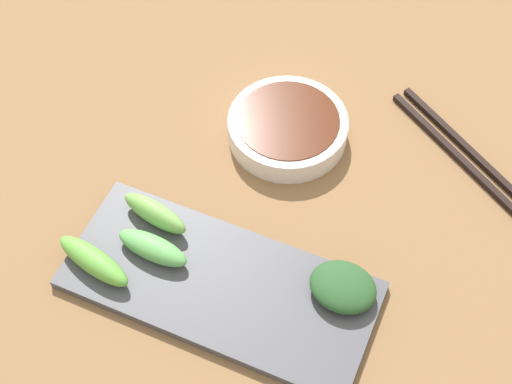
{
  "coord_description": "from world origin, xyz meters",
  "views": [
    {
      "loc": [
        0.41,
        0.16,
        0.74
      ],
      "look_at": [
        -0.03,
        -0.03,
        0.05
      ],
      "focal_mm": 51.72,
      "sensor_mm": 36.0,
      "label": 1
    }
  ],
  "objects": [
    {
      "name": "serving_plate",
      "position": [
        0.08,
        -0.03,
        0.03
      ],
      "size": [
        0.15,
        0.34,
        0.01
      ],
      "primitive_type": "cube",
      "color": "#4A4A52",
      "rests_on": "tabletop"
    },
    {
      "name": "tabletop",
      "position": [
        0.0,
        0.0,
        0.01
      ],
      "size": [
        2.1,
        2.1,
        0.02
      ],
      "primitive_type": "cube",
      "color": "olive",
      "rests_on": "ground"
    },
    {
      "name": "broccoli_stalk_2",
      "position": [
        0.12,
        -0.16,
        0.05
      ],
      "size": [
        0.05,
        0.1,
        0.03
      ],
      "primitive_type": "ellipsoid",
      "rotation": [
        0.0,
        0.0,
        -0.22
      ],
      "color": "#63B042",
      "rests_on": "serving_plate"
    },
    {
      "name": "broccoli_leafy_3",
      "position": [
        0.04,
        0.1,
        0.04
      ],
      "size": [
        0.07,
        0.08,
        0.03
      ],
      "primitive_type": "ellipsoid",
      "rotation": [
        0.0,
        0.0,
        -0.05
      ],
      "color": "#29532A",
      "rests_on": "serving_plate"
    },
    {
      "name": "chopsticks",
      "position": [
        -0.2,
        0.17,
        0.02
      ],
      "size": [
        0.15,
        0.21,
        0.01
      ],
      "rotation": [
        0.0,
        0.0,
        -0.57
      ],
      "color": "black",
      "rests_on": "tabletop"
    },
    {
      "name": "broccoli_stalk_0",
      "position": [
        0.04,
        -0.13,
        0.05
      ],
      "size": [
        0.04,
        0.09,
        0.03
      ],
      "primitive_type": "ellipsoid",
      "rotation": [
        0.0,
        0.0,
        -0.19
      ],
      "color": "#77B854",
      "rests_on": "serving_plate"
    },
    {
      "name": "broccoli_stalk_1",
      "position": [
        0.08,
        -0.11,
        0.04
      ],
      "size": [
        0.03,
        0.09,
        0.02
      ],
      "primitive_type": "ellipsoid",
      "rotation": [
        0.0,
        0.0,
        -0.06
      ],
      "color": "#61B05B",
      "rests_on": "serving_plate"
    },
    {
      "name": "sauce_bowl",
      "position": [
        -0.15,
        -0.04,
        0.04
      ],
      "size": [
        0.15,
        0.15,
        0.03
      ],
      "color": "white",
      "rests_on": "tabletop"
    }
  ]
}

